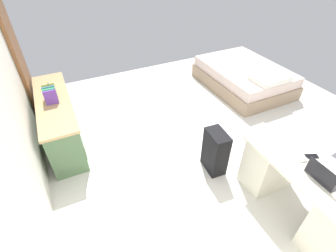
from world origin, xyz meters
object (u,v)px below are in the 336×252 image
Objects in this scene: desk at (302,190)px; credenza at (59,120)px; laptop at (323,176)px; bed at (244,77)px; figurine_small at (49,86)px; computer_mouse at (304,160)px; suitcase_black at (215,151)px; cell_phone_by_mouse at (312,156)px.

credenza is at bearing 41.57° from desk.
laptop is at bearing 160.71° from desk.
bed is 17.31× the size of figurine_small.
figurine_small is at bearing 40.34° from computer_mouse.
credenza is at bearing -179.76° from figurine_small.
suitcase_black is 2.72m from figurine_small.
figurine_small reaches higher than bed.
bed is at bearing -88.51° from credenza.
bed is 2.54m from suitcase_black.
desk is 2.26× the size of suitcase_black.
bed is at bearing -27.94° from desk.
computer_mouse is 3.64m from figurine_small.
computer_mouse is at bearing 150.91° from bed.
figurine_small reaches higher than cell_phone_by_mouse.
laptop is 0.32m from cell_phone_by_mouse.
suitcase_black is at bearing 29.82° from computer_mouse.
desk is at bearing -142.15° from figurine_small.
laptop reaches higher than computer_mouse.
figurine_small is (2.95, 2.29, 0.41)m from desk.
bed is at bearing -27.55° from laptop.
credenza is at bearing 53.53° from suitcase_black.
laptop is at bearing -143.93° from figurine_small.
desk is 14.54× the size of computer_mouse.
credenza is 2.42m from suitcase_black.
laptop reaches higher than bed.
credenza is 5.72× the size of laptop.
laptop is at bearing 152.45° from bed.
figurine_small is at bearing 85.83° from bed.
credenza is 18.00× the size of computer_mouse.
suitcase_black reaches higher than bed.
credenza is 16.36× the size of figurine_small.
credenza is 2.80× the size of suitcase_black.
bed is 19.04× the size of computer_mouse.
cell_phone_by_mouse is at bearing -45.78° from desk.
laptop is (-2.72, -2.25, 0.43)m from credenza.
desk is 1.10m from suitcase_black.
figurine_small is (3.09, 2.25, 0.00)m from laptop.
suitcase_black is at bearing -131.14° from credenza.
cell_phone_by_mouse reaches higher than suitcase_black.
bed is (0.10, -3.72, -0.13)m from credenza.
laptop reaches higher than desk.
figurine_small is at bearing 47.61° from suitcase_black.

